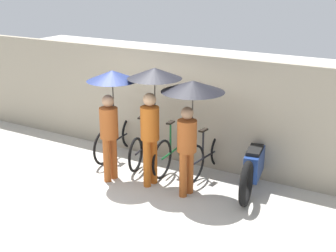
% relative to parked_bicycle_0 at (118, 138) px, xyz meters
% --- Properties ---
extents(ground_plane, '(30.00, 30.00, 0.00)m').
position_rel_parked_bicycle_0_xyz_m(ground_plane, '(0.98, -1.61, -0.37)').
color(ground_plane, '#B7B2A8').
extents(back_wall, '(10.91, 0.12, 2.13)m').
position_rel_parked_bicycle_0_xyz_m(back_wall, '(0.98, 0.40, 0.70)').
color(back_wall, gray).
rests_on(back_wall, ground).
extents(parked_bicycle_0, '(0.44, 1.73, 1.07)m').
position_rel_parked_bicycle_0_xyz_m(parked_bicycle_0, '(0.00, 0.00, 0.00)').
color(parked_bicycle_0, black).
rests_on(parked_bicycle_0, ground).
extents(parked_bicycle_1, '(0.54, 1.67, 1.01)m').
position_rel_parked_bicycle_0_xyz_m(parked_bicycle_1, '(0.65, 0.02, -0.02)').
color(parked_bicycle_1, black).
rests_on(parked_bicycle_1, ground).
extents(parked_bicycle_2, '(0.44, 1.76, 1.02)m').
position_rel_parked_bicycle_0_xyz_m(parked_bicycle_2, '(1.31, 0.03, 0.01)').
color(parked_bicycle_2, black).
rests_on(parked_bicycle_2, ground).
extents(parked_bicycle_3, '(0.44, 1.66, 1.11)m').
position_rel_parked_bicycle_0_xyz_m(parked_bicycle_3, '(1.96, 0.10, 0.01)').
color(parked_bicycle_3, black).
rests_on(parked_bicycle_3, ground).
extents(pedestrian_leading, '(0.89, 0.89, 1.97)m').
position_rel_parked_bicycle_0_xyz_m(pedestrian_leading, '(0.60, -0.94, 1.13)').
color(pedestrian_leading, '#9E4C1E').
rests_on(pedestrian_leading, ground).
extents(pedestrian_center, '(0.92, 0.92, 2.05)m').
position_rel_parked_bicycle_0_xyz_m(pedestrian_center, '(1.32, -0.75, 1.20)').
color(pedestrian_center, '#B25619').
rests_on(pedestrian_center, ground).
extents(pedestrian_trailing, '(1.02, 1.02, 1.93)m').
position_rel_parked_bicycle_0_xyz_m(pedestrian_trailing, '(2.05, -0.76, 1.16)').
color(pedestrian_trailing, '#9E4C1E').
rests_on(pedestrian_trailing, ground).
extents(motorcycle, '(0.65, 2.05, 0.94)m').
position_rel_parked_bicycle_0_xyz_m(motorcycle, '(2.91, -0.05, 0.04)').
color(motorcycle, black).
rests_on(motorcycle, ground).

